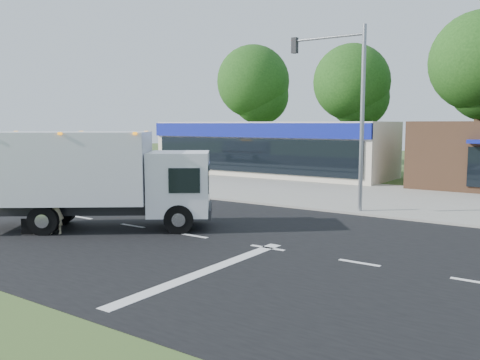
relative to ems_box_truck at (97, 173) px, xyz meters
The scene contains 10 objects.
ground 4.37m from the ems_box_truck, 15.11° to the left, with size 120.00×120.00×0.00m, color #385123.
road_asphalt 4.37m from the ems_box_truck, 15.11° to the left, with size 60.00×14.00×0.02m, color black.
sidewalk 10.13m from the ems_box_truck, 68.00° to the left, with size 60.00×2.40×0.12m, color gray.
parking_apron 15.59m from the ems_box_truck, 76.08° to the left, with size 60.00×9.00×0.02m, color gray.
lane_markings 5.48m from the ems_box_truck, ahead, with size 55.20×7.00×0.01m.
ems_box_truck is the anchor object (origin of this frame).
emergency_worker 1.96m from the ems_box_truck, 107.86° to the right, with size 0.74×0.72×1.82m.
retail_strip_mall 21.59m from the ems_box_truck, 104.16° to the left, with size 18.00×6.20×4.00m.
traffic_signal_pole 10.91m from the ems_box_truck, 54.79° to the left, with size 3.51×0.25×8.00m.
background_trees 29.79m from the ems_box_truck, 84.38° to the left, with size 36.77×7.39×12.10m.
Camera 1 is at (11.13, -13.20, 3.87)m, focal length 38.00 mm.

